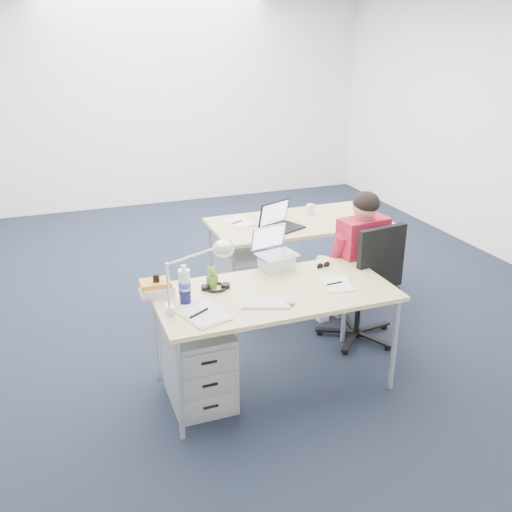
# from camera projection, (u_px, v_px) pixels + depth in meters

# --- Properties ---
(floor) EXTENTS (7.00, 7.00, 0.00)m
(floor) POSITION_uv_depth(u_px,v_px,m) (245.00, 301.00, 5.32)
(floor) COLOR black
(floor) RESTS_ON ground
(room) EXTENTS (6.02, 7.02, 2.80)m
(room) POSITION_uv_depth(u_px,v_px,m) (243.00, 114.00, 4.69)
(room) COLOR white
(room) RESTS_ON ground
(desk_near) EXTENTS (1.60, 0.80, 0.73)m
(desk_near) POSITION_uv_depth(u_px,v_px,m) (274.00, 297.00, 3.84)
(desk_near) COLOR tan
(desk_near) RESTS_ON ground
(desk_far) EXTENTS (1.60, 0.80, 0.73)m
(desk_far) POSITION_uv_depth(u_px,v_px,m) (298.00, 226.00, 5.23)
(desk_far) COLOR tan
(desk_far) RESTS_ON ground
(office_chair) EXTENTS (0.73, 0.73, 1.02)m
(office_chair) POSITION_uv_depth(u_px,v_px,m) (361.00, 307.00, 4.57)
(office_chair) COLOR black
(office_chair) RESTS_ON ground
(seated_person) EXTENTS (0.41, 0.70, 1.22)m
(seated_person) POSITION_uv_depth(u_px,v_px,m) (351.00, 262.00, 4.60)
(seated_person) COLOR #AB1832
(seated_person) RESTS_ON ground
(drawer_pedestal_near) EXTENTS (0.40, 0.50, 0.55)m
(drawer_pedestal_near) POSITION_uv_depth(u_px,v_px,m) (199.00, 365.00, 3.81)
(drawer_pedestal_near) COLOR #9EA1A3
(drawer_pedestal_near) RESTS_ON ground
(drawer_pedestal_far) EXTENTS (0.40, 0.50, 0.55)m
(drawer_pedestal_far) POSITION_uv_depth(u_px,v_px,m) (245.00, 280.00, 5.11)
(drawer_pedestal_far) COLOR #9EA1A3
(drawer_pedestal_far) RESTS_ON ground
(silver_laptop) EXTENTS (0.32, 0.27, 0.30)m
(silver_laptop) POSITION_uv_depth(u_px,v_px,m) (277.00, 250.00, 4.12)
(silver_laptop) COLOR silver
(silver_laptop) RESTS_ON desk_near
(wireless_keyboard) EXTENTS (0.33, 0.23, 0.02)m
(wireless_keyboard) POSITION_uv_depth(u_px,v_px,m) (265.00, 304.00, 3.62)
(wireless_keyboard) COLOR white
(wireless_keyboard) RESTS_ON desk_near
(computer_mouse) EXTENTS (0.07, 0.10, 0.04)m
(computer_mouse) POSITION_uv_depth(u_px,v_px,m) (289.00, 301.00, 3.64)
(computer_mouse) COLOR white
(computer_mouse) RESTS_ON desk_near
(headphones) EXTENTS (0.21, 0.17, 0.03)m
(headphones) POSITION_uv_depth(u_px,v_px,m) (216.00, 287.00, 3.85)
(headphones) COLOR black
(headphones) RESTS_ON desk_near
(can_koozie) EXTENTS (0.07, 0.07, 0.11)m
(can_koozie) POSITION_uv_depth(u_px,v_px,m) (185.00, 296.00, 3.62)
(can_koozie) COLOR #181544
(can_koozie) RESTS_ON desk_near
(water_bottle) EXTENTS (0.10, 0.10, 0.25)m
(water_bottle) POSITION_uv_depth(u_px,v_px,m) (184.00, 283.00, 3.63)
(water_bottle) COLOR silver
(water_bottle) RESTS_ON desk_near
(bear_figurine) EXTENTS (0.09, 0.07, 0.16)m
(bear_figurine) POSITION_uv_depth(u_px,v_px,m) (212.00, 277.00, 3.84)
(bear_figurine) COLOR #3E7A20
(bear_figurine) RESTS_ON desk_near
(book_stack) EXTENTS (0.23, 0.18, 0.10)m
(book_stack) POSITION_uv_depth(u_px,v_px,m) (157.00, 288.00, 3.75)
(book_stack) COLOR silver
(book_stack) RESTS_ON desk_near
(cordless_phone) EXTENTS (0.04, 0.04, 0.15)m
(cordless_phone) POSITION_uv_depth(u_px,v_px,m) (157.00, 285.00, 3.73)
(cordless_phone) COLOR black
(cordless_phone) RESTS_ON desk_near
(papers_left) EXTENTS (0.30, 0.38, 0.01)m
(papers_left) POSITION_uv_depth(u_px,v_px,m) (203.00, 314.00, 3.50)
(papers_left) COLOR #FFE493
(papers_left) RESTS_ON desk_near
(papers_right) EXTENTS (0.24, 0.29, 0.01)m
(papers_right) POSITION_uv_depth(u_px,v_px,m) (337.00, 284.00, 3.91)
(papers_right) COLOR #FFE493
(papers_right) RESTS_ON desk_near
(sunglasses) EXTENTS (0.12, 0.07, 0.03)m
(sunglasses) POSITION_uv_depth(u_px,v_px,m) (323.00, 266.00, 4.20)
(sunglasses) COLOR black
(sunglasses) RESTS_ON desk_near
(desk_lamp) EXTENTS (0.43, 0.25, 0.46)m
(desk_lamp) POSITION_uv_depth(u_px,v_px,m) (190.00, 277.00, 3.48)
(desk_lamp) COLOR silver
(desk_lamp) RESTS_ON desk_near
(dark_laptop) EXTENTS (0.44, 0.43, 0.25)m
(dark_laptop) POSITION_uv_depth(u_px,v_px,m) (283.00, 216.00, 4.95)
(dark_laptop) COLOR black
(dark_laptop) RESTS_ON desk_far
(far_cup) EXTENTS (0.08, 0.08, 0.10)m
(far_cup) POSITION_uv_depth(u_px,v_px,m) (310.00, 210.00, 5.36)
(far_cup) COLOR white
(far_cup) RESTS_ON desk_far
(far_papers) EXTENTS (0.24, 0.30, 0.01)m
(far_papers) POSITION_uv_depth(u_px,v_px,m) (239.00, 223.00, 5.15)
(far_papers) COLOR white
(far_papers) RESTS_ON desk_far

